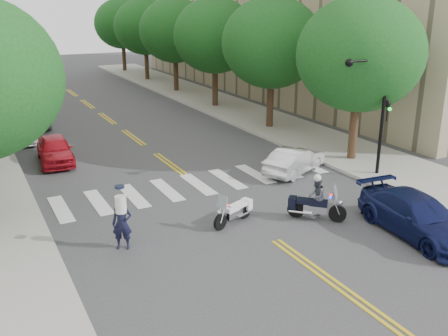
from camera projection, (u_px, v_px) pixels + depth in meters
ground at (275, 241)px, 17.71m from camera, size 140.00×140.00×0.00m
sidewalk_right at (223, 105)px, 40.33m from camera, size 5.00×60.00×0.15m
tree_r_0 at (360, 54)px, 24.87m from camera, size 6.40×6.40×8.45m
tree_r_1 at (272, 43)px, 31.57m from camera, size 6.40×6.40×8.45m
tree_r_2 at (215, 36)px, 38.27m from camera, size 6.40×6.40×8.45m
tree_r_3 at (175, 30)px, 44.97m from camera, size 6.40×6.40×8.45m
tree_r_4 at (145, 27)px, 51.67m from camera, size 6.40×6.40×8.45m
tree_r_5 at (122, 24)px, 58.37m from camera, size 6.40×6.40×8.45m
traffic_signal_pole at (377, 101)px, 22.88m from camera, size 2.82×0.42×6.00m
motorcycle_police at (315, 199)px, 19.21m from camera, size 1.78×1.79×1.85m
motorcycle_parked at (236, 211)px, 19.06m from camera, size 1.98×1.00×1.33m
officer_standing at (122, 223)px, 16.90m from camera, size 0.80×0.70×1.85m
convertible at (295, 160)px, 24.52m from camera, size 4.14×2.88×1.30m
sedan_blue at (417, 216)px, 17.97m from camera, size 2.51×5.20×1.46m
parked_car_a at (55, 149)px, 26.05m from camera, size 2.02×4.32×1.43m
parked_car_b at (21, 132)px, 29.78m from camera, size 1.50×3.84×1.25m
parked_car_c at (31, 117)px, 33.49m from camera, size 2.49×4.96×1.35m
parked_car_d at (9, 112)px, 35.22m from camera, size 1.84×4.36×1.26m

